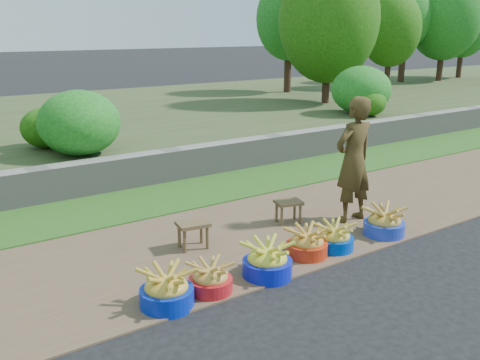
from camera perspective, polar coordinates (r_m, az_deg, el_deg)
ground_plane at (r=6.21m, az=10.69°, el=-8.71°), size 120.00×120.00×0.00m
dirt_shoulder at (r=7.06m, az=3.51°, el=-5.26°), size 80.00×2.50×0.02m
grass_verge at (r=8.63m, az=-4.66°, el=-1.22°), size 80.00×1.50×0.04m
retaining_wall at (r=9.28m, az=-7.32°, el=1.57°), size 80.00×0.35×0.55m
earth_bank at (r=13.74m, az=-16.81°, el=5.59°), size 80.00×10.00×0.50m
vegetation at (r=12.19m, az=-23.52°, el=15.74°), size 36.23×7.85×4.78m
basin_a at (r=5.20m, az=-7.84°, el=-11.54°), size 0.52×0.52×0.39m
basin_b at (r=5.41m, az=-3.18°, el=-10.53°), size 0.44×0.44×0.33m
basin_c at (r=5.73m, az=2.93°, el=-8.65°), size 0.53×0.53×0.40m
basin_d at (r=6.24m, az=7.16°, el=-6.78°), size 0.48×0.48×0.36m
basin_e at (r=6.48m, az=10.04°, el=-6.11°), size 0.46×0.46×0.35m
basin_f at (r=7.04m, az=15.14°, el=-4.43°), size 0.52×0.52×0.39m
stool_left at (r=6.38m, az=-5.04°, el=-5.07°), size 0.41×0.34×0.33m
stool_right at (r=7.20m, az=5.19°, el=-2.70°), size 0.41×0.35×0.31m
vendor_woman at (r=7.26m, az=12.02°, el=2.10°), size 0.63×0.42×1.69m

